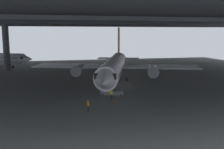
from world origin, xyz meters
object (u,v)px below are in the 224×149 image
object	(u,v)px
boarding_stairs	(113,90)
crew_worker_by_stairs	(111,94)
crew_worker_near_nose	(88,105)
airplane_main	(114,67)
traffic_cone_orange	(115,102)

from	to	relation	value
boarding_stairs	crew_worker_by_stairs	distance (m)	3.26
crew_worker_near_nose	crew_worker_by_stairs	size ratio (longest dim) A/B	1.11
airplane_main	boarding_stairs	world-z (taller)	airplane_main
boarding_stairs	crew_worker_near_nose	size ratio (longest dim) A/B	2.77
boarding_stairs	crew_worker_near_nose	world-z (taller)	boarding_stairs
boarding_stairs	crew_worker_by_stairs	size ratio (longest dim) A/B	3.06
traffic_cone_orange	crew_worker_by_stairs	bearing A→B (deg)	88.90
airplane_main	boarding_stairs	distance (m)	11.51
airplane_main	traffic_cone_orange	size ratio (longest dim) A/B	65.52
crew_worker_by_stairs	traffic_cone_orange	size ratio (longest dim) A/B	2.65
crew_worker_by_stairs	traffic_cone_orange	bearing A→B (deg)	-91.10
airplane_main	crew_worker_by_stairs	size ratio (longest dim) A/B	24.77
airplane_main	traffic_cone_orange	distance (m)	17.49
airplane_main	crew_worker_by_stairs	distance (m)	14.65
airplane_main	traffic_cone_orange	bearing A→B (deg)	-102.77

